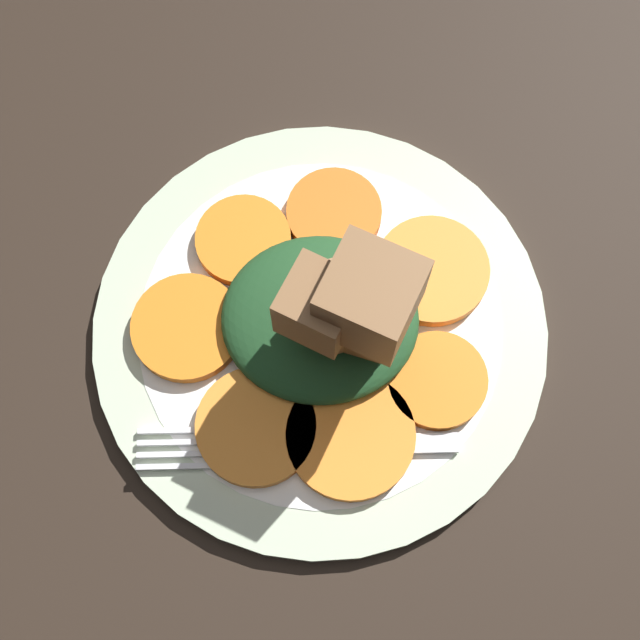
% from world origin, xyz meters
% --- Properties ---
extents(table_slab, '(1.20, 1.20, 0.02)m').
position_xyz_m(table_slab, '(0.00, 0.00, 0.01)').
color(table_slab, black).
rests_on(table_slab, ground).
extents(plate, '(0.27, 0.27, 0.01)m').
position_xyz_m(plate, '(0.00, 0.00, 0.03)').
color(plate, beige).
rests_on(plate, table_slab).
extents(carrot_slice_0, '(0.06, 0.06, 0.01)m').
position_xyz_m(carrot_slice_0, '(-0.08, -0.01, 0.04)').
color(carrot_slice_0, orange).
rests_on(carrot_slice_0, plate).
extents(carrot_slice_1, '(0.07, 0.07, 0.01)m').
position_xyz_m(carrot_slice_1, '(-0.03, -0.06, 0.04)').
color(carrot_slice_1, orange).
rests_on(carrot_slice_1, plate).
extents(carrot_slice_2, '(0.07, 0.07, 0.01)m').
position_xyz_m(carrot_slice_2, '(0.02, -0.07, 0.04)').
color(carrot_slice_2, orange).
rests_on(carrot_slice_2, plate).
extents(carrot_slice_3, '(0.06, 0.06, 0.01)m').
position_xyz_m(carrot_slice_3, '(0.07, -0.03, 0.04)').
color(carrot_slice_3, orange).
rests_on(carrot_slice_3, plate).
extents(carrot_slice_4, '(0.07, 0.07, 0.01)m').
position_xyz_m(carrot_slice_4, '(0.06, 0.04, 0.04)').
color(carrot_slice_4, orange).
rests_on(carrot_slice_4, plate).
extents(carrot_slice_5, '(0.06, 0.06, 0.01)m').
position_xyz_m(carrot_slice_5, '(0.01, 0.07, 0.04)').
color(carrot_slice_5, orange).
rests_on(carrot_slice_5, plate).
extents(carrot_slice_6, '(0.06, 0.06, 0.01)m').
position_xyz_m(carrot_slice_6, '(-0.05, 0.05, 0.04)').
color(carrot_slice_6, orange).
rests_on(carrot_slice_6, plate).
extents(center_pile, '(0.11, 0.10, 0.11)m').
position_xyz_m(center_pile, '(0.01, -0.00, 0.07)').
color(center_pile, '#1E4723').
rests_on(center_pile, plate).
extents(fork, '(0.18, 0.03, 0.00)m').
position_xyz_m(fork, '(-0.01, -0.07, 0.03)').
color(fork, silver).
rests_on(fork, plate).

